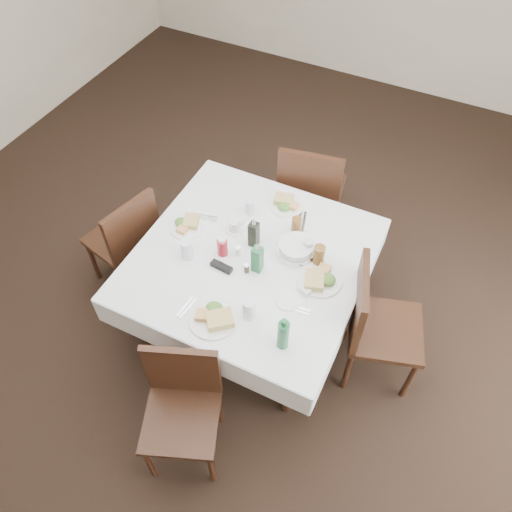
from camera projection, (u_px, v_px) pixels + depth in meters
The scene contains 33 objects.
ground_plane at pixel (234, 296), 3.97m from camera, with size 7.00×7.00×0.00m, color black.
room_shell at pixel (223, 112), 2.64m from camera, with size 6.04×7.04×2.80m.
dining_table at pixel (251, 264), 3.29m from camera, with size 1.47×1.47×0.76m.
chair_north at pixel (310, 189), 3.91m from camera, with size 0.56×0.56×1.01m.
chair_south at pixel (183, 400), 2.88m from camera, with size 0.56×0.56×0.91m.
chair_east at pixel (373, 321), 3.16m from camera, with size 0.58×0.58×0.99m.
chair_west at pixel (127, 237), 3.65m from camera, with size 0.53×0.53×0.93m.
meal_north at pixel (286, 204), 3.52m from camera, with size 0.24×0.24×0.05m.
meal_south at pixel (215, 317), 2.92m from camera, with size 0.29×0.29×0.06m.
meal_east at pixel (320, 279), 3.10m from camera, with size 0.29×0.29×0.06m.
meal_west at pixel (187, 224), 3.39m from camera, with size 0.24×0.24×0.05m.
side_plate_a at pixel (238, 216), 3.46m from camera, with size 0.15×0.15×0.01m.
side_plate_b at pixel (288, 301), 3.01m from camera, with size 0.15×0.15×0.01m.
water_n at pixel (250, 207), 3.44m from camera, with size 0.06×0.06×0.12m.
water_s at pixel (249, 309), 2.90m from camera, with size 0.08×0.08×0.14m.
water_e at pixel (308, 247), 3.21m from camera, with size 0.06×0.06×0.12m.
water_w at pixel (187, 249), 3.18m from camera, with size 0.08×0.08×0.15m.
iced_tea_a at pixel (296, 226), 3.32m from camera, with size 0.07×0.07×0.14m.
iced_tea_b at pixel (319, 255), 3.15m from camera, with size 0.07×0.07×0.15m.
bread_basket at pixel (296, 249), 3.23m from camera, with size 0.25×0.25×0.08m.
oil_cruet_dark at pixel (254, 233), 3.22m from camera, with size 0.06×0.06×0.25m.
oil_cruet_green at pixel (257, 258), 3.09m from camera, with size 0.06×0.06×0.25m.
ketchup_bottle at pixel (222, 247), 3.20m from camera, with size 0.07×0.07×0.15m.
salt_shaker at pixel (238, 251), 3.22m from camera, with size 0.03×0.03×0.08m.
pepper_shaker at pixel (247, 268), 3.13m from camera, with size 0.03×0.03×0.07m.
coffee_mug at pixel (235, 226), 3.36m from camera, with size 0.12×0.12×0.09m.
sunglasses at pixel (221, 267), 3.17m from camera, with size 0.15×0.06×0.03m.
green_bottle at pixel (283, 334), 2.74m from camera, with size 0.07×0.07×0.26m.
sugar_caddy at pixel (305, 290), 3.04m from camera, with size 0.09×0.07×0.04m.
cutlery_n at pixel (301, 222), 3.43m from camera, with size 0.10×0.21×0.01m.
cutlery_s at pixel (186, 308), 2.99m from camera, with size 0.05×0.16×0.01m.
cutlery_e at pixel (297, 309), 2.98m from camera, with size 0.16×0.05×0.01m.
cutlery_w at pixel (203, 217), 3.46m from camera, with size 0.20×0.09×0.01m.
Camera 1 is at (1.17, -1.95, 3.27)m, focal length 35.00 mm.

